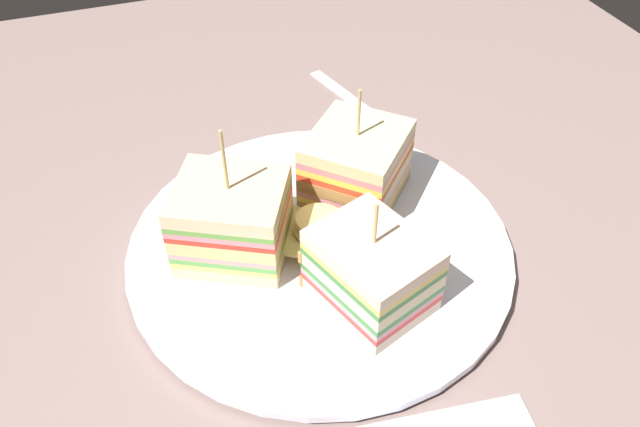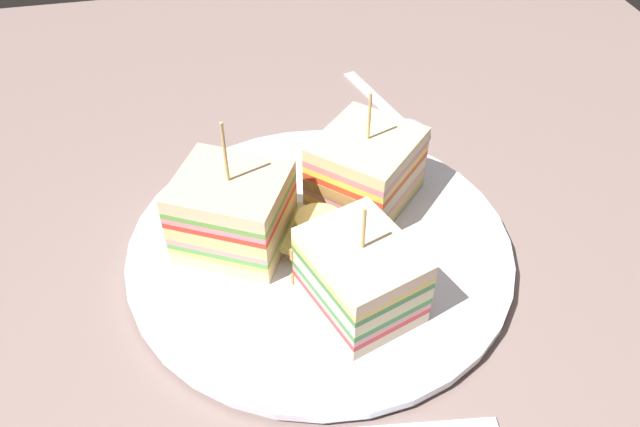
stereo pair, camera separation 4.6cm
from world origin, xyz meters
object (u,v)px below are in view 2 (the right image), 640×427
sandwich_wedge_2 (366,169)px  sandwich_wedge_1 (360,275)px  spoon (402,121)px  chip_pile (311,226)px  plate (320,247)px  sandwich_wedge_0 (233,212)px

sandwich_wedge_2 → sandwich_wedge_1: bearing=27.1°
sandwich_wedge_1 → sandwich_wedge_2: bearing=-36.4°
sandwich_wedge_1 → spoon: (21.42, -9.92, -3.58)cm
chip_pile → spoon: (14.71, -11.90, -2.13)cm
plate → sandwich_wedge_0: size_ratio=2.66×
sandwich_wedge_1 → sandwich_wedge_2: 10.97cm
sandwich_wedge_2 → chip_pile: 6.59cm
spoon → sandwich_wedge_1: bearing=-40.2°
sandwich_wedge_2 → spoon: bearing=-168.0°
sandwich_wedge_2 → chip_pile: bearing=-9.7°
plate → sandwich_wedge_1: size_ratio=3.11×
sandwich_wedge_0 → spoon: (13.90, -17.53, -3.89)cm
plate → sandwich_wedge_1: 7.10cm
sandwich_wedge_2 → sandwich_wedge_0: bearing=-30.7°
plate → chip_pile: bearing=44.3°
sandwich_wedge_2 → spoon: size_ratio=0.72×
sandwich_wedge_1 → chip_pile: size_ratio=1.25×
plate → sandwich_wedge_2: size_ratio=2.80×
sandwich_wedge_0 → chip_pile: sandwich_wedge_0 is taller
sandwich_wedge_0 → spoon: sandwich_wedge_0 is taller
sandwich_wedge_1 → spoon: bearing=-44.6°
sandwich_wedge_0 → chip_pile: 5.95cm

